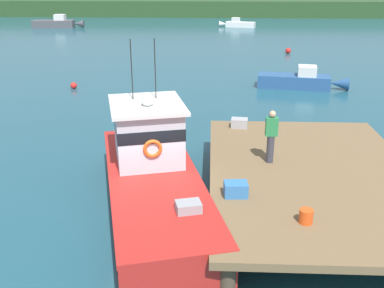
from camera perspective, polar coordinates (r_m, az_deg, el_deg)
name	(u,v)px	position (r m, az deg, el deg)	size (l,w,h in m)	color
ground_plane	(151,203)	(13.69, -5.34, -7.63)	(200.00, 200.00, 0.00)	#1E4C5B
dock	(313,175)	(13.42, 15.29, -3.82)	(6.00, 9.00, 1.20)	#4C3D2D
main_fishing_boat	(152,173)	(13.23, -5.24, -3.80)	(4.48, 9.94, 4.80)	red
crate_stack_mid_dock	(236,189)	(11.49, 5.66, -5.82)	(0.60, 0.44, 0.37)	#3370B2
crate_single_by_cleat	(239,123)	(16.51, 6.13, 2.71)	(0.60, 0.44, 0.33)	#9E9EA3
bait_bucket	(306,216)	(10.61, 14.50, -9.01)	(0.32, 0.32, 0.34)	#E04C19
deckhand_by_the_boat	(271,136)	(13.36, 10.17, 1.09)	(0.36, 0.22, 1.63)	#383842
moored_boat_off_the_point	(238,24)	(58.42, 5.95, 15.15)	(4.63, 2.12, 1.16)	white
moored_boat_far_right	(57,23)	(60.05, -17.01, 14.68)	(6.38, 1.94, 1.61)	#4C4C51
moored_boat_mid_harbor	(300,80)	(27.77, 13.77, 7.97)	(5.44, 2.04, 1.36)	#285184
mooring_buoy_spare_mooring	(288,51)	(39.82, 12.30, 11.68)	(0.48, 0.48, 0.48)	red
mooring_buoy_inshore	(74,86)	(27.83, -15.02, 7.30)	(0.38, 0.38, 0.38)	red
far_shoreline	(201,8)	(74.07, 1.17, 17.17)	(120.00, 8.00, 2.40)	#284723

